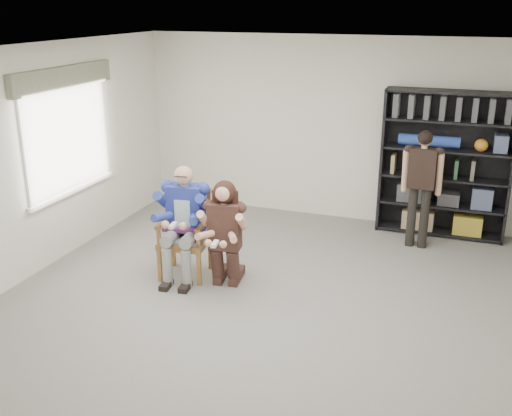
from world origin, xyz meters
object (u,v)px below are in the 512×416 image
at_px(seated_man, 184,222).
at_px(kneeling_woman, 224,236).
at_px(bookshelf, 445,165).
at_px(standing_man, 420,190).
at_px(armchair, 185,235).

height_order(seated_man, kneeling_woman, seated_man).
xyz_separation_m(bookshelf, standing_man, (-0.26, -0.61, -0.22)).
relative_size(armchair, kneeling_woman, 0.84).
xyz_separation_m(seated_man, bookshelf, (2.88, 2.55, 0.34)).
height_order(seated_man, standing_man, standing_man).
height_order(seated_man, bookshelf, bookshelf).
height_order(kneeling_woman, bookshelf, bookshelf).
bearing_deg(kneeling_woman, armchair, 160.94).
xyz_separation_m(armchair, bookshelf, (2.88, 2.55, 0.51)).
height_order(armchair, bookshelf, bookshelf).
bearing_deg(kneeling_woman, standing_man, 37.93).
bearing_deg(bookshelf, seated_man, -138.52).
distance_m(kneeling_woman, bookshelf, 3.55).
distance_m(kneeling_woman, standing_man, 2.90).
xyz_separation_m(armchair, kneeling_woman, (0.58, -0.12, 0.10)).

